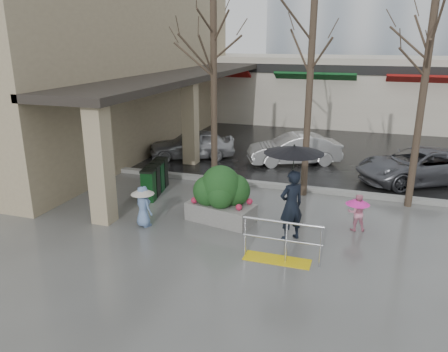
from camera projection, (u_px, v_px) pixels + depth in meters
The scene contains 20 objects.
ground at pixel (239, 233), 11.91m from camera, with size 120.00×120.00×0.00m, color #51514F.
street_asphalt at pixel (325, 111), 31.81m from camera, with size 120.00×36.00×0.01m, color black.
curb at pixel (271, 185), 15.51m from camera, with size 120.00×0.30×0.15m, color gray.
near_building at pixel (106, 62), 20.65m from camera, with size 6.00×18.00×8.00m, color tan.
canopy_slab at pixel (188, 72), 19.50m from camera, with size 2.80×18.00×0.25m, color #2D2823.
pillar_front at pixel (100, 163), 12.11m from camera, with size 0.55×0.55×3.50m, color tan.
pillar_back at pixel (190, 122), 17.99m from camera, with size 0.55×0.55×3.50m, color tan.
storefront_row at pixel (353, 90), 26.95m from camera, with size 34.00×6.74×4.00m.
handrail at pixel (280, 246), 10.31m from camera, with size 1.90×0.50×1.03m.
tree_west at pixel (214, 38), 14.24m from camera, with size 3.20×3.20×6.80m.
tree_midwest at pixel (313, 32), 13.23m from camera, with size 3.20×3.20×7.00m.
tree_mideast at pixel (429, 46), 12.34m from camera, with size 3.20×3.20×6.50m.
woman at pixel (293, 183), 11.09m from camera, with size 1.52×1.52×2.57m.
child_pink at pixel (357, 209), 11.89m from camera, with size 0.65×0.65×1.05m.
child_blue at pixel (143, 203), 12.14m from camera, with size 0.68×0.66×1.18m.
planter at pixel (221, 195), 12.46m from camera, with size 2.06×1.32×1.66m.
news_boxes at pixel (155, 179), 14.78m from camera, with size 0.74×1.92×1.05m.
car_a at pixel (192, 144), 19.13m from camera, with size 1.49×3.70×1.26m, color #9D9EA2.
car_b at pixel (294, 149), 18.28m from camera, with size 1.33×3.82×1.26m, color silver.
car_c at pixel (419, 166), 15.87m from camera, with size 2.09×4.53×1.26m, color #56585E.
Camera 1 is at (3.05, -10.46, 5.08)m, focal length 35.00 mm.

